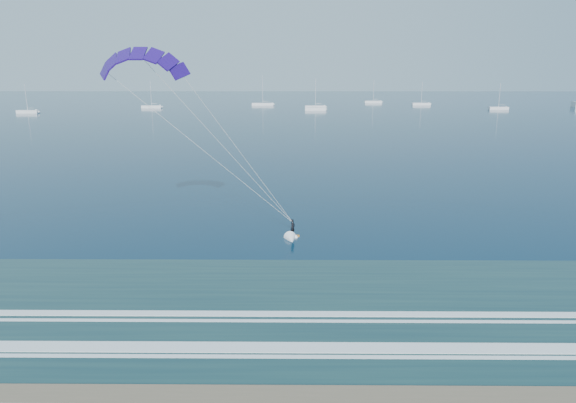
# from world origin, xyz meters

# --- Properties ---
(kitesurfer_rig) EXTENTS (16.03, 9.22, 17.23)m
(kitesurfer_rig) POSITION_xyz_m (-3.48, 21.56, 8.65)
(kitesurfer_rig) COLOR #C26B16
(kitesurfer_rig) RESTS_ON ground
(sailboat_0) EXTENTS (8.05, 2.40, 11.04)m
(sailboat_0) POSITION_xyz_m (-99.10, 178.10, 0.68)
(sailboat_0) COLOR silver
(sailboat_0) RESTS_ON ground
(sailboat_1) EXTENTS (8.73, 2.40, 11.99)m
(sailboat_1) POSITION_xyz_m (-60.00, 209.43, 0.68)
(sailboat_1) COLOR silver
(sailboat_1) RESTS_ON ground
(sailboat_2) EXTENTS (10.35, 2.40, 13.73)m
(sailboat_2) POSITION_xyz_m (-12.18, 230.45, 0.69)
(sailboat_2) COLOR silver
(sailboat_2) RESTS_ON ground
(sailboat_3) EXTENTS (8.48, 2.40, 11.81)m
(sailboat_3) POSITION_xyz_m (11.49, 194.16, 0.68)
(sailboat_3) COLOR silver
(sailboat_3) RESTS_ON ground
(sailboat_4) EXTENTS (8.84, 2.40, 12.01)m
(sailboat_4) POSITION_xyz_m (44.17, 252.85, 0.68)
(sailboat_4) COLOR silver
(sailboat_4) RESTS_ON ground
(sailboat_5) EXTENTS (7.97, 2.40, 10.99)m
(sailboat_5) POSITION_xyz_m (89.04, 200.74, 0.68)
(sailboat_5) COLOR silver
(sailboat_5) RESTS_ON ground
(sailboat_7) EXTENTS (8.60, 2.40, 11.00)m
(sailboat_7) POSITION_xyz_m (64.25, 232.61, 0.67)
(sailboat_7) COLOR silver
(sailboat_7) RESTS_ON ground
(sailboat_8) EXTENTS (9.03, 2.40, 12.90)m
(sailboat_8) POSITION_xyz_m (12.15, 208.95, 0.69)
(sailboat_8) COLOR silver
(sailboat_8) RESTS_ON ground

